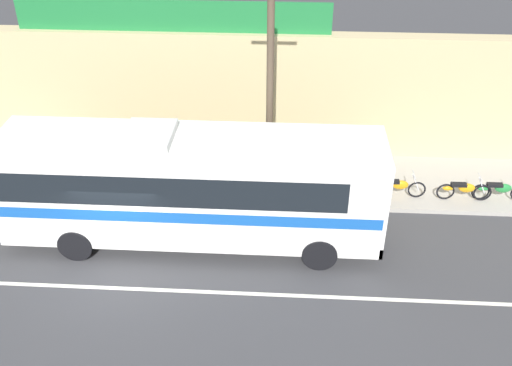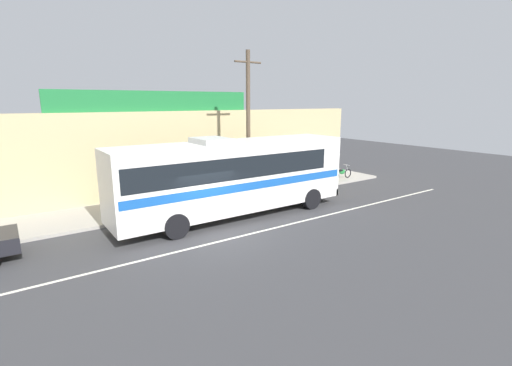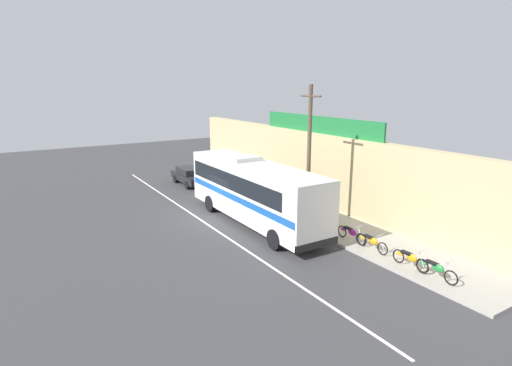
{
  "view_description": "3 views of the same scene",
  "coord_description": "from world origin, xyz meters",
  "px_view_note": "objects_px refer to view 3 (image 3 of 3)",
  "views": [
    {
      "loc": [
        4.84,
        -12.89,
        11.54
      ],
      "look_at": [
        3.95,
        2.15,
        1.82
      ],
      "focal_mm": 40.99,
      "sensor_mm": 36.0,
      "label": 1
    },
    {
      "loc": [
        -6.63,
        -12.63,
        5.35
      ],
      "look_at": [
        3.36,
        1.72,
        1.43
      ],
      "focal_mm": 25.68,
      "sensor_mm": 36.0,
      "label": 2
    },
    {
      "loc": [
        21.43,
        -10.24,
        7.93
      ],
      "look_at": [
        0.34,
        2.81,
        1.92
      ],
      "focal_mm": 28.73,
      "sensor_mm": 36.0,
      "label": 3
    }
  ],
  "objects_px": {
    "motorcycle_red": "(372,242)",
    "motorcycle_purple": "(436,269)",
    "motorcycle_black": "(410,258)",
    "parked_car": "(191,176)",
    "motorcycle_orange": "(351,233)",
    "intercity_bus": "(253,189)",
    "utility_pole": "(309,155)",
    "pedestrian_far_right": "(290,191)"
  },
  "relations": [
    {
      "from": "parked_car",
      "to": "motorcycle_red",
      "type": "bearing_deg",
      "value": 6.37
    },
    {
      "from": "intercity_bus",
      "to": "utility_pole",
      "type": "distance_m",
      "value": 3.78
    },
    {
      "from": "motorcycle_black",
      "to": "motorcycle_red",
      "type": "bearing_deg",
      "value": 178.37
    },
    {
      "from": "motorcycle_orange",
      "to": "pedestrian_far_right",
      "type": "relative_size",
      "value": 1.24
    },
    {
      "from": "motorcycle_black",
      "to": "intercity_bus",
      "type": "bearing_deg",
      "value": -164.49
    },
    {
      "from": "utility_pole",
      "to": "pedestrian_far_right",
      "type": "xyz_separation_m",
      "value": [
        -3.98,
        1.76,
        -3.12
      ]
    },
    {
      "from": "intercity_bus",
      "to": "motorcycle_orange",
      "type": "bearing_deg",
      "value": 25.65
    },
    {
      "from": "intercity_bus",
      "to": "motorcycle_purple",
      "type": "xyz_separation_m",
      "value": [
        10.19,
        2.55,
        -1.5
      ]
    },
    {
      "from": "utility_pole",
      "to": "intercity_bus",
      "type": "bearing_deg",
      "value": -137.3
    },
    {
      "from": "parked_car",
      "to": "motorcycle_orange",
      "type": "bearing_deg",
      "value": 6.94
    },
    {
      "from": "motorcycle_black",
      "to": "parked_car",
      "type": "bearing_deg",
      "value": -174.53
    },
    {
      "from": "motorcycle_orange",
      "to": "parked_car",
      "type": "bearing_deg",
      "value": -173.06
    },
    {
      "from": "motorcycle_orange",
      "to": "motorcycle_purple",
      "type": "height_order",
      "value": "same"
    },
    {
      "from": "motorcycle_red",
      "to": "motorcycle_black",
      "type": "distance_m",
      "value": 2.24
    },
    {
      "from": "motorcycle_orange",
      "to": "motorcycle_purple",
      "type": "distance_m",
      "value": 4.86
    },
    {
      "from": "motorcycle_red",
      "to": "pedestrian_far_right",
      "type": "bearing_deg",
      "value": 170.92
    },
    {
      "from": "motorcycle_red",
      "to": "pedestrian_far_right",
      "type": "height_order",
      "value": "pedestrian_far_right"
    },
    {
      "from": "intercity_bus",
      "to": "pedestrian_far_right",
      "type": "xyz_separation_m",
      "value": [
        -1.67,
        3.89,
        -1.02
      ]
    },
    {
      "from": "parked_car",
      "to": "motorcycle_purple",
      "type": "xyz_separation_m",
      "value": [
        20.9,
        1.94,
        -0.17
      ]
    },
    {
      "from": "parked_car",
      "to": "pedestrian_far_right",
      "type": "bearing_deg",
      "value": 19.98
    },
    {
      "from": "motorcycle_red",
      "to": "motorcycle_black",
      "type": "relative_size",
      "value": 1.03
    },
    {
      "from": "intercity_bus",
      "to": "parked_car",
      "type": "bearing_deg",
      "value": 176.76
    },
    {
      "from": "motorcycle_orange",
      "to": "pedestrian_far_right",
      "type": "height_order",
      "value": "pedestrian_far_right"
    },
    {
      "from": "motorcycle_orange",
      "to": "motorcycle_black",
      "type": "height_order",
      "value": "same"
    },
    {
      "from": "utility_pole",
      "to": "pedestrian_far_right",
      "type": "distance_m",
      "value": 5.35
    },
    {
      "from": "utility_pole",
      "to": "motorcycle_red",
      "type": "xyz_separation_m",
      "value": [
        4.41,
        0.42,
        -3.59
      ]
    },
    {
      "from": "motorcycle_red",
      "to": "motorcycle_purple",
      "type": "bearing_deg",
      "value": -0.11
    },
    {
      "from": "motorcycle_red",
      "to": "motorcycle_purple",
      "type": "xyz_separation_m",
      "value": [
        3.47,
        -0.01,
        0.0
      ]
    },
    {
      "from": "utility_pole",
      "to": "motorcycle_red",
      "type": "relative_size",
      "value": 4.03
    },
    {
      "from": "intercity_bus",
      "to": "motorcycle_black",
      "type": "xyz_separation_m",
      "value": [
        8.96,
        2.49,
        -1.5
      ]
    },
    {
      "from": "motorcycle_orange",
      "to": "utility_pole",
      "type": "bearing_deg",
      "value": -172.0
    },
    {
      "from": "motorcycle_black",
      "to": "pedestrian_far_right",
      "type": "height_order",
      "value": "pedestrian_far_right"
    },
    {
      "from": "utility_pole",
      "to": "motorcycle_red",
      "type": "height_order",
      "value": "utility_pole"
    },
    {
      "from": "intercity_bus",
      "to": "motorcycle_purple",
      "type": "distance_m",
      "value": 10.61
    },
    {
      "from": "motorcycle_red",
      "to": "motorcycle_orange",
      "type": "height_order",
      "value": "same"
    },
    {
      "from": "intercity_bus",
      "to": "motorcycle_purple",
      "type": "bearing_deg",
      "value": 14.02
    },
    {
      "from": "parked_car",
      "to": "motorcycle_orange",
      "type": "height_order",
      "value": "parked_car"
    },
    {
      "from": "utility_pole",
      "to": "motorcycle_orange",
      "type": "xyz_separation_m",
      "value": [
        3.01,
        0.42,
        -3.59
      ]
    },
    {
      "from": "utility_pole",
      "to": "motorcycle_orange",
      "type": "distance_m",
      "value": 4.71
    },
    {
      "from": "utility_pole",
      "to": "motorcycle_orange",
      "type": "bearing_deg",
      "value": 8.0
    },
    {
      "from": "motorcycle_purple",
      "to": "motorcycle_red",
      "type": "bearing_deg",
      "value": 179.89
    },
    {
      "from": "motorcycle_orange",
      "to": "pedestrian_far_right",
      "type": "xyz_separation_m",
      "value": [
        -6.99,
        1.33,
        0.48
      ]
    }
  ]
}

